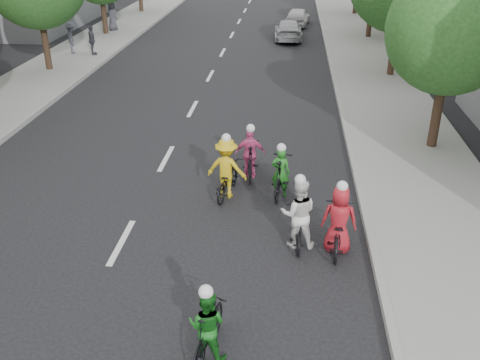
# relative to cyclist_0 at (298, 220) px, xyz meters

# --- Properties ---
(ground) EXTENTS (120.00, 120.00, 0.00)m
(ground) POSITION_rel_cyclist_0_xyz_m (-4.26, -0.32, -0.69)
(ground) COLOR black
(ground) RESTS_ON ground
(sidewalk_left) EXTENTS (4.00, 80.00, 0.15)m
(sidewalk_left) POSITION_rel_cyclist_0_xyz_m (-12.26, 9.68, -0.61)
(sidewalk_left) COLOR gray
(sidewalk_left) RESTS_ON ground
(curb_left) EXTENTS (0.18, 80.00, 0.18)m
(curb_left) POSITION_rel_cyclist_0_xyz_m (-10.31, 9.68, -0.60)
(curb_left) COLOR #999993
(curb_left) RESTS_ON ground
(sidewalk_right) EXTENTS (4.00, 80.00, 0.15)m
(sidewalk_right) POSITION_rel_cyclist_0_xyz_m (3.74, 9.68, -0.61)
(sidewalk_right) COLOR gray
(sidewalk_right) RESTS_ON ground
(curb_right) EXTENTS (0.18, 80.00, 0.18)m
(curb_right) POSITION_rel_cyclist_0_xyz_m (1.79, 9.68, -0.60)
(curb_right) COLOR #999993
(curb_right) RESTS_ON ground
(tree_r_0) EXTENTS (4.00, 4.00, 5.97)m
(tree_r_0) POSITION_rel_cyclist_0_xyz_m (4.54, 6.28, 3.28)
(tree_r_0) COLOR black
(tree_r_0) RESTS_ON ground
(cyclist_0) EXTENTS (0.87, 1.62, 1.90)m
(cyclist_0) POSITION_rel_cyclist_0_xyz_m (0.00, 0.00, 0.00)
(cyclist_0) COLOR black
(cyclist_0) RESTS_ON ground
(cyclist_1) EXTENTS (0.74, 1.94, 1.59)m
(cyclist_1) POSITION_rel_cyclist_0_xyz_m (-0.48, 2.57, -0.08)
(cyclist_1) COLOR black
(cyclist_1) RESTS_ON ground
(cyclist_2) EXTENTS (1.23, 1.89, 1.90)m
(cyclist_2) POSITION_rel_cyclist_0_xyz_m (-1.97, 2.34, 0.01)
(cyclist_2) COLOR black
(cyclist_2) RESTS_ON ground
(cyclist_3) EXTENTS (0.88, 1.97, 1.84)m
(cyclist_3) POSITION_rel_cyclist_0_xyz_m (0.94, -0.10, -0.05)
(cyclist_3) COLOR black
(cyclist_3) RESTS_ON ground
(cyclist_4) EXTENTS (0.77, 1.76, 1.58)m
(cyclist_4) POSITION_rel_cyclist_0_xyz_m (-1.60, -3.77, -0.09)
(cyclist_4) COLOR black
(cyclist_4) RESTS_ON ground
(cyclist_5) EXTENTS (0.93, 1.82, 1.71)m
(cyclist_5) POSITION_rel_cyclist_0_xyz_m (-1.41, 3.64, -0.05)
(cyclist_5) COLOR black
(cyclist_5) RESTS_ON ground
(follow_car_lead) EXTENTS (1.79, 4.23, 1.22)m
(follow_car_lead) POSITION_rel_cyclist_0_xyz_m (-0.54, 23.60, -0.08)
(follow_car_lead) COLOR #AFAFB4
(follow_car_lead) RESTS_ON ground
(follow_car_trail) EXTENTS (1.94, 3.87, 1.27)m
(follow_car_trail) POSITION_rel_cyclist_0_xyz_m (0.05, 28.31, -0.06)
(follow_car_trail) COLOR silver
(follow_car_trail) RESTS_ON ground
(spectator_0) EXTENTS (0.99, 1.25, 1.70)m
(spectator_0) POSITION_rel_cyclist_0_xyz_m (-12.49, 18.05, 0.31)
(spectator_0) COLOR #4B4A56
(spectator_0) RESTS_ON sidewalk_left
(spectator_1) EXTENTS (0.73, 1.01, 1.59)m
(spectator_1) POSITION_rel_cyclist_0_xyz_m (-11.26, 17.83, 0.26)
(spectator_1) COLOR #45444F
(spectator_1) RESTS_ON sidewalk_left
(spectator_2) EXTENTS (0.70, 0.99, 1.90)m
(spectator_2) POSITION_rel_cyclist_0_xyz_m (-12.30, 24.81, 0.41)
(spectator_2) COLOR #43434E
(spectator_2) RESTS_ON sidewalk_left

